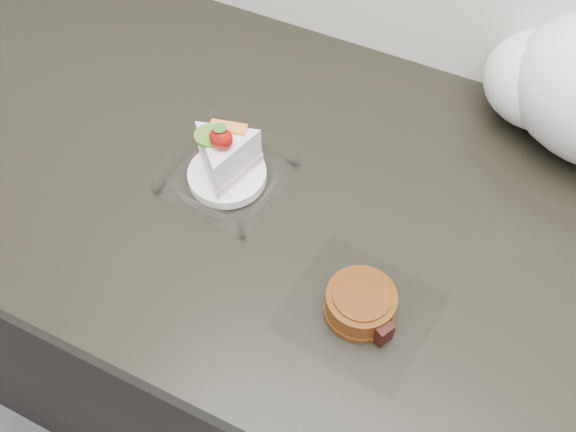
# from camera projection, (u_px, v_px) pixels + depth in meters

# --- Properties ---
(counter) EXTENTS (2.04, 0.64, 0.90)m
(counter) POSITION_uv_depth(u_px,v_px,m) (374.00, 369.00, 1.18)
(counter) COLOR black
(counter) RESTS_ON ground
(cake_tray) EXTENTS (0.15, 0.15, 0.11)m
(cake_tray) POSITION_uv_depth(u_px,v_px,m) (226.00, 166.00, 0.85)
(cake_tray) COLOR white
(cake_tray) RESTS_ON counter
(mooncake_wrap) EXTENTS (0.18, 0.17, 0.04)m
(mooncake_wrap) POSITION_uv_depth(u_px,v_px,m) (361.00, 306.00, 0.74)
(mooncake_wrap) COLOR white
(mooncake_wrap) RESTS_ON counter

